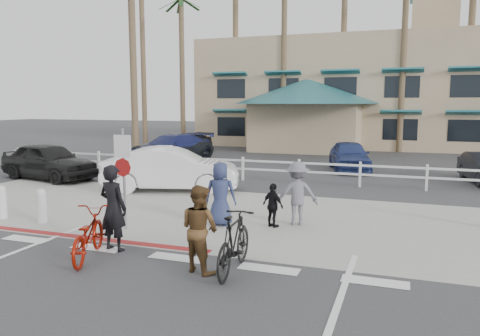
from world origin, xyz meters
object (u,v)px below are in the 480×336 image
at_px(bike_black, 234,242).
at_px(car_white_sedan, 171,169).
at_px(sign_post, 124,174).
at_px(bike_red, 88,235).
at_px(car_red_compact, 49,161).

distance_m(bike_black, car_white_sedan, 8.80).
xyz_separation_m(sign_post, bike_red, (0.57, -2.24, -0.93)).
height_order(car_white_sedan, car_red_compact, car_white_sedan).
distance_m(sign_post, bike_black, 4.28).
height_order(bike_red, bike_black, bike_black).
distance_m(bike_black, car_red_compact, 13.75).
xyz_separation_m(sign_post, bike_black, (3.70, -1.96, -0.86)).
bearing_deg(car_red_compact, bike_red, -123.37).
relative_size(bike_red, car_white_sedan, 0.40).
xyz_separation_m(sign_post, car_red_compact, (-7.62, 5.84, -0.66)).
distance_m(sign_post, bike_red, 2.49).
relative_size(bike_red, bike_black, 1.01).
relative_size(bike_black, car_red_compact, 0.43).
xyz_separation_m(bike_black, car_white_sedan, (-5.12, 7.15, 0.22)).
height_order(bike_black, car_red_compact, car_red_compact).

